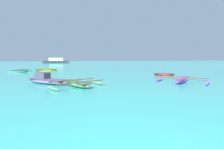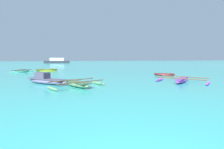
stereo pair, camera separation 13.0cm
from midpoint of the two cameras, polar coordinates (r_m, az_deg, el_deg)
moored_boat_0 at (r=13.06m, az=-11.52°, el=-3.01°), size 4.37×3.48×0.47m
moored_boat_1 at (r=21.76m, az=16.45°, el=0.07°), size 2.49×1.70×0.29m
moored_boat_2 at (r=29.41m, az=-20.89°, el=1.35°), size 3.51×4.11×0.43m
moored_boat_3 at (r=29.35m, az=-27.62°, el=1.00°), size 2.85×3.68×0.34m
moored_boat_4 at (r=15.19m, az=-20.92°, el=-1.69°), size 3.60×3.27×0.92m
moored_boat_5 at (r=16.28m, az=21.70°, el=-1.68°), size 4.33×4.46×0.45m
distant_ferry at (r=72.56m, az=-17.85°, el=4.20°), size 9.70×2.14×2.14m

